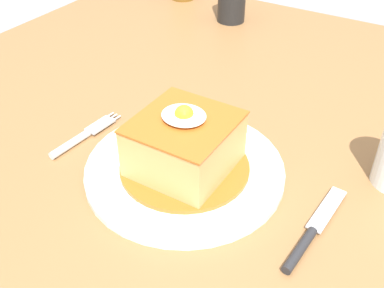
{
  "coord_description": "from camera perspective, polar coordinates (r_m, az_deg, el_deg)",
  "views": [
    {
      "loc": [
        0.27,
        -0.6,
        1.18
      ],
      "look_at": [
        -0.01,
        -0.16,
        0.79
      ],
      "focal_mm": 42.93,
      "sensor_mm": 36.0,
      "label": 1
    }
  ],
  "objects": [
    {
      "name": "fork",
      "position": [
        0.74,
        -13.71,
        0.76
      ],
      "size": [
        0.03,
        0.14,
        0.01
      ],
      "color": "silver",
      "rests_on": "dining_table"
    },
    {
      "name": "main_plate",
      "position": [
        0.66,
        -0.91,
        -3.06
      ],
      "size": [
        0.28,
        0.28,
        0.02
      ],
      "color": "white",
      "rests_on": "dining_table"
    },
    {
      "name": "sandwich_meal",
      "position": [
        0.63,
        -0.95,
        -0.21
      ],
      "size": [
        0.19,
        0.19,
        0.1
      ],
      "color": "#B75B1E",
      "rests_on": "main_plate"
    },
    {
      "name": "knife",
      "position": [
        0.58,
        14.24,
        -11.18
      ],
      "size": [
        0.03,
        0.17,
        0.01
      ],
      "color": "#262628",
      "rests_on": "dining_table"
    },
    {
      "name": "dining_table",
      "position": [
        0.84,
        5.84,
        -2.19
      ],
      "size": [
        1.26,
        1.06,
        0.75
      ],
      "color": "olive",
      "rests_on": "ground_plane"
    }
  ]
}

